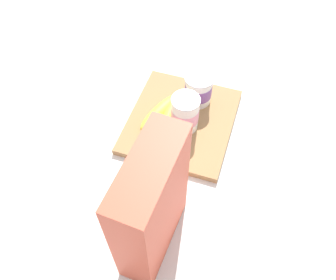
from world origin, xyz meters
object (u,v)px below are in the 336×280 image
(yogurt_cup_back, at_px, (185,113))
(cereal_box, at_px, (152,207))
(yogurt_cup_front, at_px, (198,89))
(banana_bunch, at_px, (165,114))
(cutting_board, at_px, (181,121))

(yogurt_cup_back, bearing_deg, cereal_box, 4.39)
(yogurt_cup_back, bearing_deg, yogurt_cup_front, 175.22)
(banana_bunch, bearing_deg, yogurt_cup_front, 144.37)
(cereal_box, height_order, yogurt_cup_front, cereal_box)
(yogurt_cup_front, distance_m, yogurt_cup_back, 0.10)
(cutting_board, bearing_deg, banana_bunch, -75.02)
(yogurt_cup_front, relative_size, yogurt_cup_back, 0.86)
(cereal_box, relative_size, banana_bunch, 1.72)
(cutting_board, bearing_deg, cereal_box, 6.65)
(cutting_board, xyz_separation_m, yogurt_cup_back, (0.02, 0.01, 0.06))
(cutting_board, xyz_separation_m, yogurt_cup_front, (-0.08, 0.02, 0.05))
(cutting_board, relative_size, yogurt_cup_back, 3.00)
(cereal_box, xyz_separation_m, yogurt_cup_back, (-0.29, -0.02, -0.08))
(yogurt_cup_back, height_order, banana_bunch, yogurt_cup_back)
(cutting_board, height_order, cereal_box, cereal_box)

